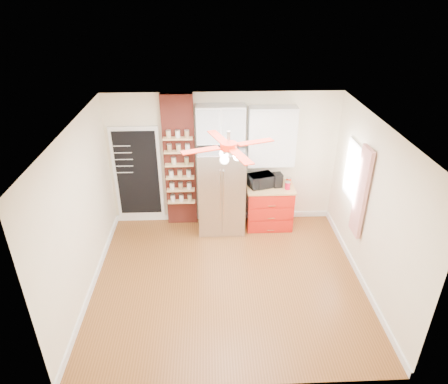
{
  "coord_description": "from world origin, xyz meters",
  "views": [
    {
      "loc": [
        -0.29,
        -5.26,
        4.51
      ],
      "look_at": [
        -0.03,
        0.9,
        1.21
      ],
      "focal_mm": 32.0,
      "sensor_mm": 36.0,
      "label": 1
    }
  ],
  "objects_px": {
    "fridge": "(221,190)",
    "toaster_oven": "(261,181)",
    "coffee_maker": "(277,180)",
    "pantry_jar_oats": "(174,161)",
    "ceiling_fan": "(229,146)",
    "red_cabinet": "(269,206)",
    "canister_left": "(288,186)"
  },
  "relations": [
    {
      "from": "coffee_maker",
      "to": "pantry_jar_oats",
      "type": "height_order",
      "value": "pantry_jar_oats"
    },
    {
      "from": "coffee_maker",
      "to": "red_cabinet",
      "type": "bearing_deg",
      "value": 174.49
    },
    {
      "from": "red_cabinet",
      "to": "coffee_maker",
      "type": "relative_size",
      "value": 3.45
    },
    {
      "from": "fridge",
      "to": "toaster_oven",
      "type": "height_order",
      "value": "fridge"
    },
    {
      "from": "red_cabinet",
      "to": "ceiling_fan",
      "type": "height_order",
      "value": "ceiling_fan"
    },
    {
      "from": "ceiling_fan",
      "to": "toaster_oven",
      "type": "xyz_separation_m",
      "value": [
        0.73,
        1.69,
        -1.39
      ]
    },
    {
      "from": "ceiling_fan",
      "to": "toaster_oven",
      "type": "height_order",
      "value": "ceiling_fan"
    },
    {
      "from": "ceiling_fan",
      "to": "toaster_oven",
      "type": "relative_size",
      "value": 2.99
    },
    {
      "from": "fridge",
      "to": "coffee_maker",
      "type": "bearing_deg",
      "value": 3.1
    },
    {
      "from": "canister_left",
      "to": "pantry_jar_oats",
      "type": "relative_size",
      "value": 1.15
    },
    {
      "from": "ceiling_fan",
      "to": "coffee_maker",
      "type": "height_order",
      "value": "ceiling_fan"
    },
    {
      "from": "pantry_jar_oats",
      "to": "red_cabinet",
      "type": "bearing_deg",
      "value": -3.46
    },
    {
      "from": "red_cabinet",
      "to": "pantry_jar_oats",
      "type": "bearing_deg",
      "value": 176.54
    },
    {
      "from": "red_cabinet",
      "to": "coffee_maker",
      "type": "height_order",
      "value": "coffee_maker"
    },
    {
      "from": "canister_left",
      "to": "pantry_jar_oats",
      "type": "bearing_deg",
      "value": 173.84
    },
    {
      "from": "fridge",
      "to": "toaster_oven",
      "type": "relative_size",
      "value": 3.73
    },
    {
      "from": "coffee_maker",
      "to": "fridge",
      "type": "bearing_deg",
      "value": 173.43
    },
    {
      "from": "toaster_oven",
      "to": "pantry_jar_oats",
      "type": "xyz_separation_m",
      "value": [
        -1.68,
        0.11,
        0.41
      ]
    },
    {
      "from": "ceiling_fan",
      "to": "canister_left",
      "type": "relative_size",
      "value": 9.62
    },
    {
      "from": "fridge",
      "to": "coffee_maker",
      "type": "relative_size",
      "value": 6.43
    },
    {
      "from": "coffee_maker",
      "to": "pantry_jar_oats",
      "type": "bearing_deg",
      "value": 167.38
    },
    {
      "from": "toaster_oven",
      "to": "ceiling_fan",
      "type": "bearing_deg",
      "value": -131.77
    },
    {
      "from": "toaster_oven",
      "to": "red_cabinet",
      "type": "bearing_deg",
      "value": -19.9
    },
    {
      "from": "canister_left",
      "to": "pantry_jar_oats",
      "type": "height_order",
      "value": "pantry_jar_oats"
    },
    {
      "from": "coffee_maker",
      "to": "pantry_jar_oats",
      "type": "distance_m",
      "value": 2.05
    },
    {
      "from": "red_cabinet",
      "to": "fridge",
      "type": "bearing_deg",
      "value": -177.05
    },
    {
      "from": "fridge",
      "to": "canister_left",
      "type": "relative_size",
      "value": 12.02
    },
    {
      "from": "coffee_maker",
      "to": "canister_left",
      "type": "height_order",
      "value": "coffee_maker"
    },
    {
      "from": "ceiling_fan",
      "to": "toaster_oven",
      "type": "bearing_deg",
      "value": 66.6
    },
    {
      "from": "canister_left",
      "to": "ceiling_fan",
      "type": "bearing_deg",
      "value": -128.45
    },
    {
      "from": "toaster_oven",
      "to": "coffee_maker",
      "type": "height_order",
      "value": "coffee_maker"
    },
    {
      "from": "fridge",
      "to": "ceiling_fan",
      "type": "xyz_separation_m",
      "value": [
        0.05,
        -1.63,
        1.55
      ]
    }
  ]
}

